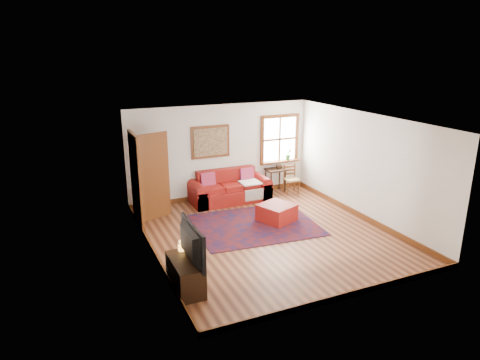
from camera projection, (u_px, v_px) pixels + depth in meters
name	position (u px, v px, depth m)	size (l,w,h in m)	color
ground	(268.00, 234.00, 9.29)	(5.50, 5.50, 0.00)	#492213
room_envelope	(269.00, 161.00, 8.82)	(5.04, 5.54, 2.52)	silver
window	(281.00, 144.00, 11.96)	(1.18, 0.20, 1.38)	white
doorway	(146.00, 178.00, 9.68)	(0.89, 1.08, 2.14)	black
framed_artwork	(210.00, 142.00, 11.09)	(1.05, 0.07, 0.85)	brown
persian_rug	(255.00, 225.00, 9.78)	(2.70, 2.16, 0.02)	#54100C
red_leather_sofa	(230.00, 191.00, 11.29)	(2.08, 0.86, 0.82)	maroon
red_ottoman	(277.00, 213.00, 9.95)	(0.71, 0.71, 0.41)	maroon
side_table	(276.00, 173.00, 11.94)	(0.55, 0.41, 0.66)	black
ladder_back_chair	(291.00, 178.00, 11.86)	(0.42, 0.41, 0.81)	tan
media_cabinet	(185.00, 275.00, 7.12)	(0.43, 0.96, 0.53)	black
television	(186.00, 244.00, 6.90)	(1.13, 0.15, 0.65)	black
candle_hurricane	(181.00, 246.00, 7.35)	(0.12, 0.12, 0.18)	silver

